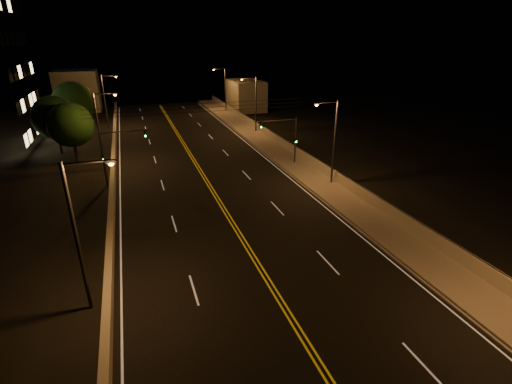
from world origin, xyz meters
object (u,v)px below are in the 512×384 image
object	(u,v)px
streetlight_2	(254,101)
traffic_signal_left	(113,151)
streetlight_3	(224,87)
streetlight_6	(106,98)
tree_0	(71,125)
streetlight_1	(332,138)
streetlight_4	(81,228)
tree_1	(55,118)
tree_2	(74,103)
traffic_signal_right	(287,136)
streetlight_5	(101,126)

from	to	relation	value
streetlight_2	traffic_signal_left	xyz separation A→B (m)	(-20.25, -16.40, -1.36)
streetlight_2	streetlight_3	size ratio (longest dim) A/B	1.00
streetlight_6	tree_0	xyz separation A→B (m)	(-3.56, -16.94, -0.53)
streetlight_2	streetlight_6	world-z (taller)	same
streetlight_2	streetlight_3	xyz separation A→B (m)	(0.00, 18.58, 0.00)
streetlight_1	streetlight_4	xyz separation A→B (m)	(-21.41, -12.09, 0.00)
tree_1	tree_2	distance (m)	8.52
tree_0	tree_1	distance (m)	4.94
streetlight_3	streetlight_4	world-z (taller)	same
streetlight_4	tree_1	world-z (taller)	streetlight_4
traffic_signal_right	traffic_signal_left	distance (m)	18.69
streetlight_5	traffic_signal_left	world-z (taller)	streetlight_5
streetlight_4	traffic_signal_left	size ratio (longest dim) A/B	1.52
tree_0	tree_2	world-z (taller)	tree_2
traffic_signal_right	traffic_signal_left	size ratio (longest dim) A/B	1.00
traffic_signal_right	tree_1	xyz separation A→B (m)	(-25.68, 14.20, 1.03)
tree_0	traffic_signal_right	bearing A→B (deg)	-22.75
streetlight_6	tree_1	distance (m)	13.85
traffic_signal_left	tree_1	bearing A→B (deg)	116.20
streetlight_4	traffic_signal_left	world-z (taller)	streetlight_4
tree_1	tree_2	size ratio (longest dim) A/B	0.90
streetlight_1	streetlight_6	xyz separation A→B (m)	(-21.41, 33.98, 0.00)
traffic_signal_left	tree_2	size ratio (longest dim) A/B	0.69
streetlight_1	streetlight_5	distance (m)	24.99
tree_2	streetlight_3	bearing A→B (deg)	25.76
traffic_signal_right	tree_0	bearing A→B (deg)	157.25
tree_2	tree_0	bearing A→B (deg)	-86.62
streetlight_4	tree_0	xyz separation A→B (m)	(-3.56, 29.12, -0.53)
traffic_signal_right	tree_2	bearing A→B (deg)	136.96
tree_0	tree_1	bearing A→B (deg)	117.39
streetlight_1	streetlight_5	size ratio (longest dim) A/B	1.00
streetlight_5	tree_0	distance (m)	5.49
traffic_signal_right	traffic_signal_left	bearing A→B (deg)	180.00
streetlight_4	tree_1	size ratio (longest dim) A/B	1.16
tree_1	tree_2	world-z (taller)	tree_2
traffic_signal_left	tree_1	distance (m)	15.85
traffic_signal_left	tree_0	world-z (taller)	tree_0
streetlight_5	tree_2	world-z (taller)	streetlight_5
traffic_signal_right	tree_0	world-z (taller)	tree_0
traffic_signal_left	tree_1	size ratio (longest dim) A/B	0.77
streetlight_3	streetlight_4	size ratio (longest dim) A/B	1.00
tree_0	tree_1	size ratio (longest dim) A/B	0.96
streetlight_2	streetlight_6	size ratio (longest dim) A/B	1.00
streetlight_1	streetlight_2	bearing A→B (deg)	90.00
streetlight_1	streetlight_5	world-z (taller)	same
streetlight_6	streetlight_4	bearing A→B (deg)	-90.00
streetlight_4	streetlight_6	bearing A→B (deg)	90.00
streetlight_5	tree_2	size ratio (longest dim) A/B	1.04
streetlight_3	traffic_signal_left	world-z (taller)	streetlight_3
streetlight_1	streetlight_4	world-z (taller)	same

